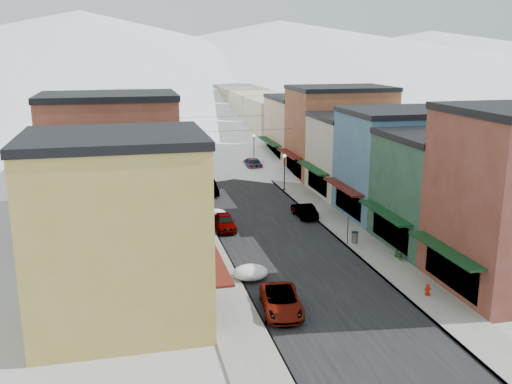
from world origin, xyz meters
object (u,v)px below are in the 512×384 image
car_white_suv (281,301)px  streetlamp_near (284,168)px  car_silver_sedan (225,222)px  trash_can (355,237)px  fire_hydrant (428,290)px  car_dark_hatch (208,187)px  car_green_sedan (304,210)px

car_white_suv → streetlamp_near: bearing=81.6°
car_silver_sedan → trash_can: (9.98, -6.48, -0.09)m
car_white_suv → fire_hydrant: car_white_suv is taller
car_dark_hatch → car_green_sedan: 13.56m
car_dark_hatch → fire_hydrant: (10.04, -30.68, -0.26)m
car_white_suv → car_green_sedan: bearing=76.1°
car_silver_sedan → car_dark_hatch: (0.53, 13.27, 0.04)m
car_silver_sedan → trash_can: 11.90m
car_silver_sedan → car_green_sedan: (8.30, 2.16, -0.05)m
car_green_sedan → fire_hydrant: car_green_sedan is taller
car_green_sedan → car_white_suv: bearing=67.2°
car_dark_hatch → fire_hydrant: bearing=-73.8°
car_white_suv → fire_hydrant: 10.06m
car_white_suv → streetlamp_near: size_ratio=1.22×
car_dark_hatch → car_green_sedan: size_ratio=1.12×
car_white_suv → fire_hydrant: size_ratio=6.38×
car_green_sedan → streetlamp_near: bearing=-96.2°
car_white_suv → trash_can: size_ratio=5.25×
car_dark_hatch → trash_can: size_ratio=4.85×
streetlamp_near → fire_hydrant: bearing=-87.5°
fire_hydrant → streetlamp_near: size_ratio=0.19×
car_green_sedan → streetlamp_near: (0.97, 10.43, 2.10)m
fire_hydrant → trash_can: bearing=93.1°
streetlamp_near → trash_can: bearing=-87.9°
car_white_suv → car_dark_hatch: car_dark_hatch is taller
car_silver_sedan → car_dark_hatch: car_dark_hatch is taller
trash_can → car_dark_hatch: bearing=115.6°
car_dark_hatch → car_green_sedan: car_dark_hatch is taller
trash_can → fire_hydrant: bearing=-86.9°
fire_hydrant → trash_can: size_ratio=0.82×
streetlamp_near → car_silver_sedan: bearing=-126.4°
fire_hydrant → trash_can: 10.94m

